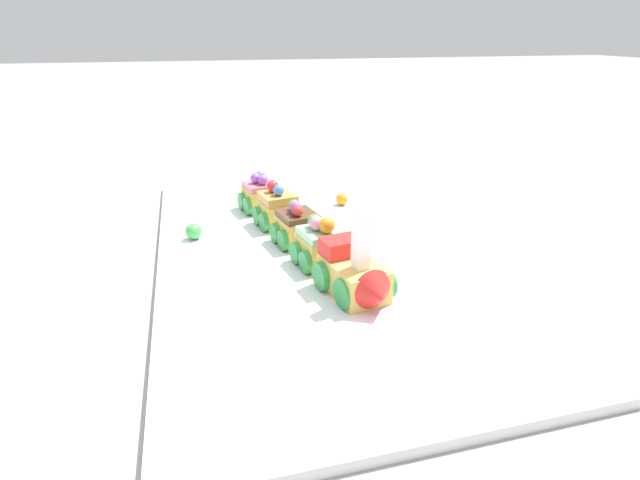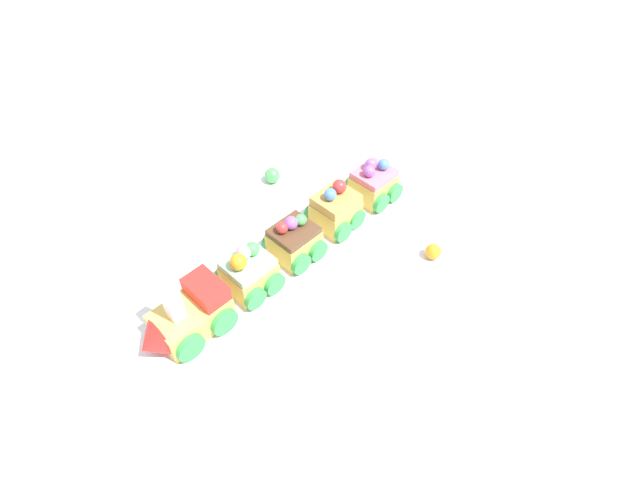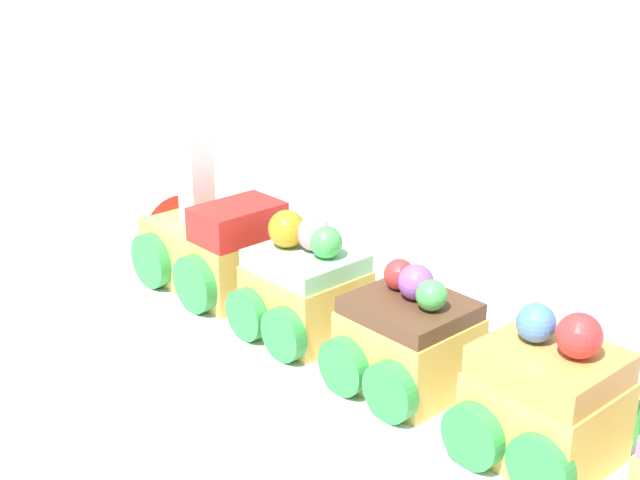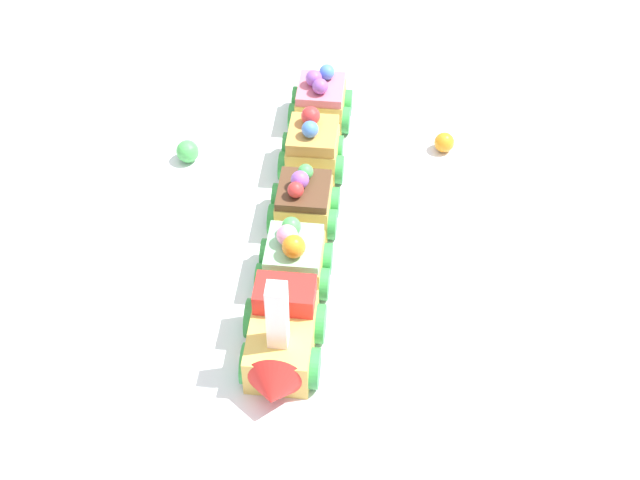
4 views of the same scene
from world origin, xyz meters
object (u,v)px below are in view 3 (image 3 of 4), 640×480
(cake_car_mint, at_px, (306,289))
(cake_train_locomotive, at_px, (206,242))
(cake_car_chocolate, at_px, (409,342))
(cake_car_caramel, at_px, (547,403))

(cake_car_mint, bearing_deg, cake_train_locomotive, 0.15)
(cake_car_chocolate, height_order, cake_car_caramel, cake_car_caramel)
(cake_car_mint, height_order, cake_car_chocolate, cake_car_mint)
(cake_train_locomotive, bearing_deg, cake_car_mint, -179.85)
(cake_train_locomotive, bearing_deg, cake_car_caramel, -179.96)
(cake_car_mint, xyz_separation_m, cake_car_caramel, (-0.16, -0.03, -0.00))
(cake_car_mint, relative_size, cake_car_caramel, 1.00)
(cake_train_locomotive, xyz_separation_m, cake_car_caramel, (-0.25, -0.05, 0.00))
(cake_car_chocolate, xyz_separation_m, cake_car_caramel, (-0.08, -0.01, 0.00))
(cake_train_locomotive, height_order, cake_car_chocolate, cake_train_locomotive)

